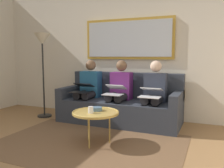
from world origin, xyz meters
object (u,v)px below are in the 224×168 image
Objects in this scene: person_right at (89,88)px; couch at (121,105)px; coffee_table at (96,113)px; cup at (91,110)px; framed_mirror at (128,39)px; person_middle at (119,90)px; bowl at (97,109)px; person_left at (154,92)px; standing_lamp at (42,48)px; laptop_black at (82,88)px; laptop_silver at (115,90)px; laptop_white at (151,93)px.

couch is at bearing -173.87° from person_right.
cup is (0.03, 0.08, 0.06)m from coffee_table.
person_middle is (0.00, 0.46, -0.94)m from framed_mirror.
person_left reaches higher than bowl.
person_middle is at bearing -172.69° from standing_lamp.
person_middle is 0.64m from person_right.
bowl is 1.11m from laptop_black.
couch is 0.78m from laptop_black.
laptop_silver is at bearing -86.36° from cup.
person_middle is at bearing -20.76° from laptop_white.
standing_lamp is at bearing -1.14° from laptop_white.
framed_mirror is 1.57× the size of person_right.
framed_mirror is 1.15m from laptop_silver.
person_right is 1.20m from standing_lamp.
couch is 5.79× the size of laptop_silver.
person_right is at bearing -19.77° from laptop_silver.
person_left reaches higher than laptop_silver.
standing_lamp reaches higher than laptop_white.
couch reaches higher than coffee_table.
person_middle reaches higher than couch.
laptop_silver is at bearing -179.71° from laptop_black.
framed_mirror is 1.32m from laptop_white.
laptop_white is at bearing 159.24° from person_middle.
framed_mirror is 1.99m from cup.
laptop_silver is at bearing 160.23° from person_right.
couch is at bearing -85.56° from coffee_table.
framed_mirror is 5.12× the size of laptop_white.
framed_mirror is 1.57× the size of person_left.
person_left is (-0.58, -1.23, 0.11)m from cup.
laptop_black is (0.73, -0.92, 0.19)m from coffee_table.
person_left is 0.68m from laptop_silver.
framed_mirror is at bearing -90.00° from laptop_silver.
coffee_table is at bearing 58.96° from laptop_white.
couch is 0.78m from laptop_white.
couch reaches higher than bowl.
cup is at bearing 147.33° from standing_lamp.
person_right is (0.70, -1.23, 0.11)m from cup.
bowl is 1.29m from person_right.
standing_lamp is (1.55, -0.03, 0.74)m from laptop_silver.
laptop_silver reaches higher than cup.
standing_lamp is (1.55, 0.20, 0.76)m from person_middle.
person_left is at bearing -90.00° from laptop_white.
coffee_table is 1.19m from laptop_black.
person_middle is at bearing 90.00° from framed_mirror.
person_left is at bearing -160.23° from laptop_silver.
person_middle reaches higher than laptop_black.
person_left is 0.64m from person_middle.
laptop_silver is at bearing 178.85° from standing_lamp.
coffee_table is 1.17m from person_middle.
framed_mirror is 4.74× the size of laptop_black.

